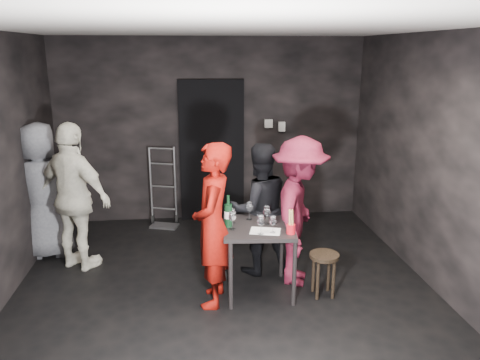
{
  "coord_description": "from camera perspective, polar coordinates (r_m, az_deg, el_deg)",
  "views": [
    {
      "loc": [
        -0.35,
        -4.38,
        2.51
      ],
      "look_at": [
        0.18,
        0.25,
        1.21
      ],
      "focal_mm": 35.0,
      "sensor_mm": 36.0,
      "label": 1
    }
  ],
  "objects": [
    {
      "name": "woman_black",
      "position": [
        5.33,
        2.34,
        -3.42
      ],
      "size": [
        0.81,
        0.53,
        1.54
      ],
      "primitive_type": "imported",
      "rotation": [
        0.0,
        0.0,
        3.31
      ],
      "color": "black",
      "rests_on": "floor"
    },
    {
      "name": "stool",
      "position": [
        5.02,
        10.2,
        -9.99
      ],
      "size": [
        0.31,
        0.31,
        0.47
      ],
      "rotation": [
        0.0,
        0.0,
        0.36
      ],
      "color": "black",
      "rests_on": "floor"
    },
    {
      "name": "floor",
      "position": [
        5.06,
        -1.71,
        -14.13
      ],
      "size": [
        4.5,
        5.0,
        0.02
      ],
      "primitive_type": "cube",
      "color": "black",
      "rests_on": "ground"
    },
    {
      "name": "wall_front",
      "position": [
        2.23,
        3.6,
        -15.64
      ],
      "size": [
        4.5,
        0.04,
        2.7
      ],
      "primitive_type": "cube",
      "color": "black",
      "rests_on": "ground"
    },
    {
      "name": "ceiling",
      "position": [
        4.4,
        -2.0,
        18.1
      ],
      "size": [
        4.5,
        5.0,
        0.02
      ],
      "primitive_type": "cube",
      "color": "silver",
      "rests_on": "ground"
    },
    {
      "name": "wine_bottle",
      "position": [
        4.8,
        -1.44,
        -4.24
      ],
      "size": [
        0.08,
        0.08,
        0.33
      ],
      "rotation": [
        0.0,
        0.0,
        0.09
      ],
      "color": "black",
      "rests_on": "tasting_table"
    },
    {
      "name": "wine_glass_e",
      "position": [
        4.65,
        4.03,
        -5.36
      ],
      "size": [
        0.08,
        0.08,
        0.19
      ],
      "primitive_type": null,
      "rotation": [
        0.0,
        0.0,
        -0.12
      ],
      "color": "white",
      "rests_on": "tasting_table"
    },
    {
      "name": "wine_glass_c",
      "position": [
        5.0,
        1.16,
        -3.69
      ],
      "size": [
        0.11,
        0.11,
        0.22
      ],
      "primitive_type": null,
      "rotation": [
        0.0,
        0.0,
        -0.37
      ],
      "color": "white",
      "rests_on": "tasting_table"
    },
    {
      "name": "tasting_table",
      "position": [
        4.9,
        2.24,
        -6.68
      ],
      "size": [
        0.72,
        0.72,
        0.75
      ],
      "rotation": [
        0.0,
        0.0,
        -0.08
      ],
      "color": "black",
      "rests_on": "floor"
    },
    {
      "name": "wall_right",
      "position": [
        5.22,
        23.6,
        1.46
      ],
      "size": [
        0.04,
        5.0,
        2.7
      ],
      "primitive_type": "cube",
      "color": "black",
      "rests_on": "ground"
    },
    {
      "name": "wine_glass_d",
      "position": [
        4.62,
        2.55,
        -5.36
      ],
      "size": [
        0.11,
        0.11,
        0.21
      ],
      "primitive_type": null,
      "rotation": [
        0.0,
        0.0,
        0.43
      ],
      "color": "white",
      "rests_on": "tasting_table"
    },
    {
      "name": "wine_glass_b",
      "position": [
        4.9,
        -0.88,
        -4.31
      ],
      "size": [
        0.09,
        0.09,
        0.18
      ],
      "primitive_type": null,
      "rotation": [
        0.0,
        0.0,
        0.35
      ],
      "color": "white",
      "rests_on": "tasting_table"
    },
    {
      "name": "doorway",
      "position": [
        6.98,
        -3.46,
        3.51
      ],
      "size": [
        0.95,
        0.1,
        2.1
      ],
      "primitive_type": "cube",
      "color": "black",
      "rests_on": "ground"
    },
    {
      "name": "bystander_cream",
      "position": [
        5.66,
        -19.61,
        -0.67
      ],
      "size": [
        1.3,
        1.12,
        2.02
      ],
      "primitive_type": "imported",
      "rotation": [
        0.0,
        0.0,
        2.56
      ],
      "color": "white",
      "rests_on": "floor"
    },
    {
      "name": "bystander_grey",
      "position": [
        6.15,
        -23.0,
        -0.29
      ],
      "size": [
        0.98,
        0.6,
        1.91
      ],
      "primitive_type": "imported",
      "rotation": [
        0.0,
        0.0,
        3.24
      ],
      "color": "slate",
      "rests_on": "floor"
    },
    {
      "name": "wine_glass_a",
      "position": [
        4.73,
        -0.95,
        -4.86
      ],
      "size": [
        0.08,
        0.08,
        0.21
      ],
      "primitive_type": null,
      "rotation": [
        0.0,
        0.0,
        0.03
      ],
      "color": "white",
      "rests_on": "tasting_table"
    },
    {
      "name": "man_maroon",
      "position": [
        5.08,
        7.26,
        -3.05
      ],
      "size": [
        0.89,
        1.27,
        1.79
      ],
      "primitive_type": "imported",
      "rotation": [
        0.0,
        0.0,
        1.23
      ],
      "color": "maroon",
      "rests_on": "floor"
    },
    {
      "name": "wall_back",
      "position": [
        6.98,
        -3.53,
        6.02
      ],
      "size": [
        4.5,
        0.04,
        2.7
      ],
      "primitive_type": "cube",
      "color": "black",
      "rests_on": "ground"
    },
    {
      "name": "wallbox_lower",
      "position": [
        7.06,
        5.09,
        6.5
      ],
      "size": [
        0.1,
        0.06,
        0.14
      ],
      "primitive_type": "cube",
      "color": "#B7B7B2",
      "rests_on": "wall_back"
    },
    {
      "name": "breadstick_cup",
      "position": [
        4.65,
        6.24,
        -5.13
      ],
      "size": [
        0.09,
        0.09,
        0.27
      ],
      "rotation": [
        0.0,
        0.0,
        -0.39
      ],
      "color": "red",
      "rests_on": "tasting_table"
    },
    {
      "name": "server_red",
      "position": [
        4.61,
        -3.36,
        -4.5
      ],
      "size": [
        0.54,
        0.73,
        1.85
      ],
      "primitive_type": "imported",
      "rotation": [
        0.0,
        0.0,
        -1.73
      ],
      "color": "maroon",
      "rests_on": "floor"
    },
    {
      "name": "wine_glass_f",
      "position": [
        4.87,
        3.28,
        -4.23
      ],
      "size": [
        0.09,
        0.09,
        0.21
      ],
      "primitive_type": null,
      "rotation": [
        0.0,
        0.0,
        0.17
      ],
      "color": "white",
      "rests_on": "tasting_table"
    },
    {
      "name": "wallbox_upper",
      "position": [
        7.01,
        3.49,
        6.89
      ],
      "size": [
        0.12,
        0.06,
        0.12
      ],
      "primitive_type": "cube",
      "color": "#B7B7B2",
      "rests_on": "wall_back"
    },
    {
      "name": "tasting_mat",
      "position": [
        4.72,
        3.1,
        -6.24
      ],
      "size": [
        0.34,
        0.27,
        0.0
      ],
      "primitive_type": "cube",
      "rotation": [
        0.0,
        0.0,
        -0.25
      ],
      "color": "white",
      "rests_on": "tasting_table"
    },
    {
      "name": "hand_truck",
      "position": [
        6.99,
        -9.24,
        -3.77
      ],
      "size": [
        0.39,
        0.33,
        1.17
      ],
      "rotation": [
        0.0,
        0.0,
        -0.32
      ],
      "color": "#B2B2B7",
      "rests_on": "floor"
    },
    {
      "name": "reserved_card",
      "position": [
        4.92,
        5.79,
        -4.75
      ],
      "size": [
        0.09,
        0.14,
        0.1
      ],
      "primitive_type": null,
      "rotation": [
        0.0,
        0.0,
        0.03
      ],
      "color": "white",
      "rests_on": "tasting_table"
    }
  ]
}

